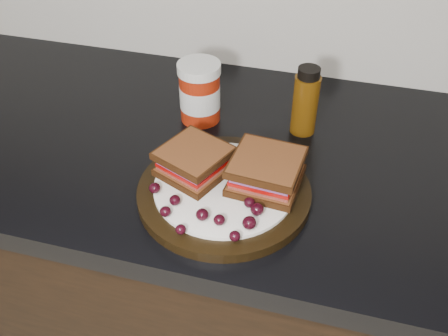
% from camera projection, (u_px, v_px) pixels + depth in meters
% --- Properties ---
extents(base_cabinets, '(3.96, 0.58, 0.86)m').
position_uv_depth(base_cabinets, '(211.00, 294.00, 1.23)').
color(base_cabinets, black).
rests_on(base_cabinets, ground_plane).
extents(countertop, '(3.98, 0.60, 0.04)m').
position_uv_depth(countertop, '(206.00, 151.00, 0.94)').
color(countertop, black).
rests_on(countertop, base_cabinets).
extents(plate, '(0.28, 0.28, 0.02)m').
position_uv_depth(plate, '(224.00, 192.00, 0.81)').
color(plate, black).
rests_on(plate, countertop).
extents(sandwich_left, '(0.13, 0.13, 0.05)m').
position_uv_depth(sandwich_left, '(194.00, 161.00, 0.81)').
color(sandwich_left, brown).
rests_on(sandwich_left, plate).
extents(sandwich_right, '(0.12, 0.12, 0.05)m').
position_uv_depth(sandwich_right, '(266.00, 171.00, 0.79)').
color(sandwich_right, brown).
rests_on(sandwich_right, plate).
extents(grape_0, '(0.02, 0.02, 0.02)m').
position_uv_depth(grape_0, '(155.00, 188.00, 0.78)').
color(grape_0, black).
rests_on(grape_0, plate).
extents(grape_1, '(0.02, 0.02, 0.02)m').
position_uv_depth(grape_1, '(175.00, 200.00, 0.76)').
color(grape_1, black).
rests_on(grape_1, plate).
extents(grape_2, '(0.02, 0.02, 0.02)m').
position_uv_depth(grape_2, '(165.00, 212.00, 0.74)').
color(grape_2, black).
rests_on(grape_2, plate).
extents(grape_3, '(0.02, 0.02, 0.01)m').
position_uv_depth(grape_3, '(181.00, 229.00, 0.71)').
color(grape_3, black).
rests_on(grape_3, plate).
extents(grape_4, '(0.02, 0.02, 0.02)m').
position_uv_depth(grape_4, '(202.00, 215.00, 0.73)').
color(grape_4, black).
rests_on(grape_4, plate).
extents(grape_5, '(0.02, 0.02, 0.02)m').
position_uv_depth(grape_5, '(219.00, 220.00, 0.73)').
color(grape_5, black).
rests_on(grape_5, plate).
extents(grape_6, '(0.02, 0.02, 0.02)m').
position_uv_depth(grape_6, '(235.00, 236.00, 0.70)').
color(grape_6, black).
rests_on(grape_6, plate).
extents(grape_7, '(0.02, 0.02, 0.02)m').
position_uv_depth(grape_7, '(249.00, 223.00, 0.72)').
color(grape_7, black).
rests_on(grape_7, plate).
extents(grape_8, '(0.02, 0.02, 0.02)m').
position_uv_depth(grape_8, '(257.00, 209.00, 0.74)').
color(grape_8, black).
rests_on(grape_8, plate).
extents(grape_9, '(0.02, 0.02, 0.02)m').
position_uv_depth(grape_9, '(249.00, 203.00, 0.76)').
color(grape_9, black).
rests_on(grape_9, plate).
extents(grape_10, '(0.02, 0.02, 0.02)m').
position_uv_depth(grape_10, '(282.00, 187.00, 0.78)').
color(grape_10, black).
rests_on(grape_10, plate).
extents(grape_11, '(0.02, 0.02, 0.02)m').
position_uv_depth(grape_11, '(265.00, 180.00, 0.79)').
color(grape_11, black).
rests_on(grape_11, plate).
extents(grape_12, '(0.02, 0.02, 0.02)m').
position_uv_depth(grape_12, '(273.00, 172.00, 0.81)').
color(grape_12, black).
rests_on(grape_12, plate).
extents(grape_13, '(0.02, 0.02, 0.02)m').
position_uv_depth(grape_13, '(198.00, 154.00, 0.85)').
color(grape_13, black).
rests_on(grape_13, plate).
extents(grape_14, '(0.02, 0.02, 0.02)m').
position_uv_depth(grape_14, '(187.00, 157.00, 0.84)').
color(grape_14, black).
rests_on(grape_14, plate).
extents(grape_15, '(0.02, 0.02, 0.02)m').
position_uv_depth(grape_15, '(188.00, 169.00, 0.81)').
color(grape_15, black).
rests_on(grape_15, plate).
extents(grape_16, '(0.02, 0.02, 0.02)m').
position_uv_depth(grape_16, '(171.00, 174.00, 0.81)').
color(grape_16, black).
rests_on(grape_16, plate).
extents(grape_17, '(0.02, 0.02, 0.02)m').
position_uv_depth(grape_17, '(203.00, 160.00, 0.83)').
color(grape_17, black).
rests_on(grape_17, plate).
extents(grape_18, '(0.02, 0.02, 0.02)m').
position_uv_depth(grape_18, '(179.00, 159.00, 0.83)').
color(grape_18, black).
rests_on(grape_18, plate).
extents(grape_19, '(0.02, 0.02, 0.02)m').
position_uv_depth(grape_19, '(179.00, 166.00, 0.82)').
color(grape_19, black).
rests_on(grape_19, plate).
extents(condiment_jar, '(0.10, 0.10, 0.12)m').
position_uv_depth(condiment_jar, '(200.00, 92.00, 0.95)').
color(condiment_jar, '#9C200B').
rests_on(condiment_jar, countertop).
extents(oil_bottle, '(0.06, 0.06, 0.13)m').
position_uv_depth(oil_bottle, '(306.00, 101.00, 0.91)').
color(oil_bottle, '#4D2D07').
rests_on(oil_bottle, countertop).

